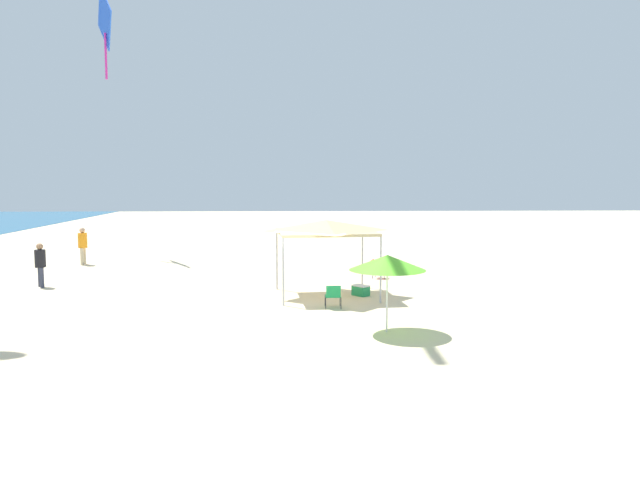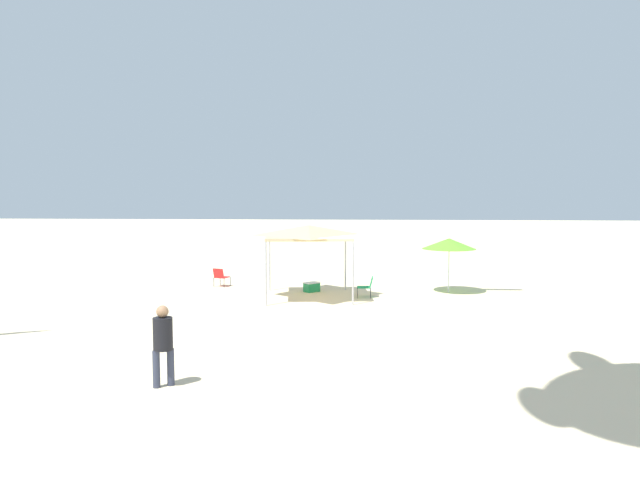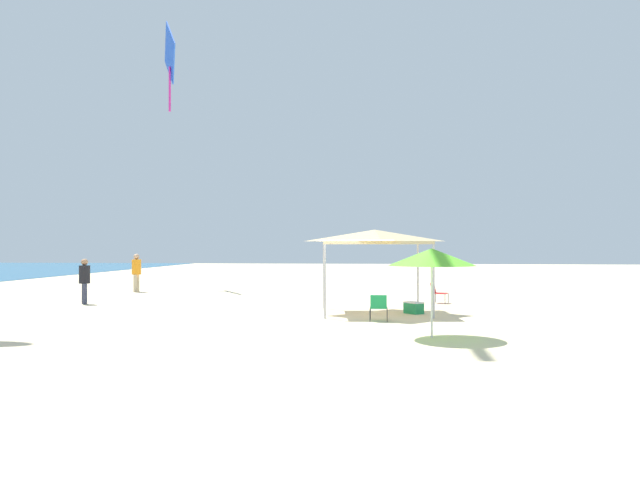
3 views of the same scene
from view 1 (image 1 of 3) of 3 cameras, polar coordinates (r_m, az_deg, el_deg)
name	(u,v)px [view 1 (image 1 of 3)]	position (r m, az deg, el deg)	size (l,w,h in m)	color
ground	(310,304)	(22.65, -0.91, -5.79)	(120.00, 120.00, 0.10)	beige
canopy_tent	(326,227)	(23.62, 0.53, 1.17)	(3.61, 3.84, 2.86)	#B7B7BC
beach_umbrella	(387,263)	(18.19, 6.08, -2.03)	(2.21, 2.21, 2.25)	silver
folding_chair_near_cooler	(377,268)	(28.08, 5.16, -2.48)	(0.70, 0.76, 0.82)	black
folding_chair_facing_ocean	(333,295)	(21.63, 1.19, -4.93)	(0.63, 0.54, 0.82)	black
cooler_box	(361,290)	(24.00, 3.68, -4.54)	(0.74, 0.72, 0.40)	#1E8C4C
person_by_tent	(40,261)	(28.02, -23.84, -1.77)	(0.43, 0.43, 1.79)	#33384C
person_watching_sky	(83,243)	(34.37, -20.55, -0.24)	(0.51, 0.45, 1.90)	#C6B28C
kite_diamond_blue	(105,22)	(39.14, -18.78, 18.10)	(3.23, 1.70, 5.13)	blue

